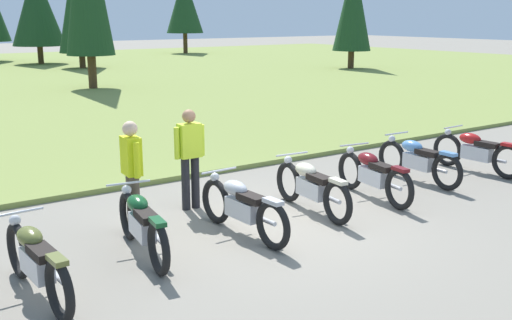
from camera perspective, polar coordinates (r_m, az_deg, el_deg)
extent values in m
plane|color=gray|center=(9.49, 2.08, -5.98)|extent=(140.00, 140.00, 0.00)
cylinder|color=#47331E|center=(37.14, 8.87, 9.20)|extent=(0.36, 0.36, 1.15)
cone|color=#193D1E|center=(37.06, 9.05, 14.19)|extent=(2.25, 2.25, 5.32)
cylinder|color=#47331E|center=(42.63, -19.50, 9.20)|extent=(0.36, 0.36, 1.26)
cone|color=#193D1E|center=(42.56, -19.83, 13.39)|extent=(3.33, 3.33, 4.99)
cylinder|color=#47331E|center=(52.37, -6.62, 10.76)|extent=(0.36, 0.36, 1.76)
cone|color=#193D1E|center=(52.33, -6.72, 14.38)|extent=(3.05, 3.05, 4.85)
cylinder|color=#47331E|center=(27.42, -15.06, 7.88)|extent=(0.36, 0.36, 1.51)
cylinder|color=#47331E|center=(38.40, -15.93, 8.88)|extent=(0.36, 0.36, 1.01)
torus|color=black|center=(8.05, -21.35, -7.88)|extent=(0.13, 0.70, 0.70)
torus|color=black|center=(6.81, -17.90, -11.52)|extent=(0.13, 0.70, 0.70)
cube|color=silver|center=(7.40, -19.81, -9.19)|extent=(0.23, 0.65, 0.28)
ellipsoid|color=brown|center=(7.47, -20.41, -6.75)|extent=(0.28, 0.49, 0.22)
cube|color=black|center=(7.13, -19.39, -8.14)|extent=(0.24, 0.49, 0.10)
cube|color=brown|center=(6.67, -18.11, -8.86)|extent=(0.15, 0.33, 0.06)
cylinder|color=silver|center=(7.79, -21.45, -4.60)|extent=(0.62, 0.06, 0.03)
sphere|color=silver|center=(7.94, -21.62, -5.27)|extent=(0.14, 0.14, 0.14)
cylinder|color=silver|center=(7.21, -17.92, -10.50)|extent=(0.10, 0.55, 0.07)
torus|color=black|center=(8.94, -11.86, -5.12)|extent=(0.20, 0.71, 0.70)
torus|color=black|center=(7.67, -9.09, -8.13)|extent=(0.20, 0.71, 0.70)
cube|color=silver|center=(8.29, -10.60, -6.19)|extent=(0.29, 0.66, 0.28)
ellipsoid|color=#144C23|center=(8.37, -11.03, -4.00)|extent=(0.32, 0.51, 0.22)
cube|color=black|center=(8.02, -10.22, -5.18)|extent=(0.29, 0.51, 0.10)
cube|color=#144C23|center=(7.56, -9.19, -5.73)|extent=(0.18, 0.34, 0.06)
cylinder|color=silver|center=(8.71, -11.85, -2.12)|extent=(0.62, 0.12, 0.03)
sphere|color=silver|center=(8.85, -12.01, -2.75)|extent=(0.14, 0.14, 0.14)
cylinder|color=silver|center=(8.09, -9.01, -7.37)|extent=(0.15, 0.55, 0.07)
torus|color=black|center=(9.44, -3.77, -3.87)|extent=(0.13, 0.70, 0.70)
torus|color=black|center=(8.37, 1.59, -6.13)|extent=(0.13, 0.70, 0.70)
cube|color=silver|center=(8.88, -1.26, -4.63)|extent=(0.23, 0.65, 0.28)
ellipsoid|color=#B7B7BC|center=(8.93, -1.95, -2.64)|extent=(0.28, 0.49, 0.22)
cube|color=black|center=(8.64, -0.41, -3.60)|extent=(0.24, 0.49, 0.10)
cube|color=#B7B7BC|center=(8.26, 1.60, -3.90)|extent=(0.15, 0.33, 0.06)
cylinder|color=silver|center=(9.22, -3.48, -0.99)|extent=(0.62, 0.06, 0.03)
sphere|color=silver|center=(9.35, -3.88, -1.62)|extent=(0.14, 0.14, 0.14)
cylinder|color=silver|center=(8.76, 0.65, -5.56)|extent=(0.09, 0.55, 0.07)
torus|color=black|center=(10.53, 3.06, -2.04)|extent=(0.17, 0.71, 0.70)
torus|color=black|center=(9.43, 7.63, -3.99)|extent=(0.17, 0.71, 0.70)
cube|color=silver|center=(9.95, 5.22, -2.69)|extent=(0.26, 0.66, 0.28)
ellipsoid|color=beige|center=(10.02, 4.67, -0.90)|extent=(0.30, 0.50, 0.22)
cube|color=black|center=(9.72, 5.98, -1.75)|extent=(0.26, 0.50, 0.10)
cube|color=beige|center=(9.33, 7.69, -2.00)|extent=(0.17, 0.33, 0.06)
cylinder|color=silver|center=(10.32, 3.39, 0.56)|extent=(0.62, 0.09, 0.03)
sphere|color=silver|center=(10.45, 3.03, -0.01)|extent=(0.14, 0.14, 0.14)
cylinder|color=silver|center=(9.83, 6.87, -3.55)|extent=(0.12, 0.55, 0.07)
torus|color=black|center=(11.41, 8.80, -0.97)|extent=(0.20, 0.71, 0.70)
torus|color=black|center=(10.34, 13.26, -2.68)|extent=(0.20, 0.71, 0.70)
cube|color=silver|center=(10.85, 10.93, -1.53)|extent=(0.29, 0.66, 0.28)
ellipsoid|color=maroon|center=(10.92, 10.42, 0.10)|extent=(0.33, 0.51, 0.22)
cube|color=black|center=(10.63, 11.70, -0.65)|extent=(0.29, 0.51, 0.10)
cube|color=maroon|center=(10.25, 13.36, -0.85)|extent=(0.19, 0.34, 0.06)
cylinder|color=silver|center=(11.21, 9.18, 1.44)|extent=(0.62, 0.12, 0.03)
sphere|color=silver|center=(11.34, 8.81, 0.91)|extent=(0.14, 0.14, 0.14)
cylinder|color=silver|center=(10.73, 12.47, -2.32)|extent=(0.15, 0.55, 0.07)
torus|color=black|center=(12.61, 12.57, 0.24)|extent=(0.12, 0.70, 0.70)
torus|color=black|center=(11.71, 17.44, -1.07)|extent=(0.12, 0.70, 0.70)
cube|color=silver|center=(12.14, 14.93, -0.16)|extent=(0.22, 0.65, 0.28)
ellipsoid|color=#598CC6|center=(12.20, 14.38, 1.28)|extent=(0.28, 0.49, 0.22)
cube|color=black|center=(11.95, 15.77, 0.66)|extent=(0.24, 0.49, 0.10)
cube|color=#598CC6|center=(11.63, 17.56, 0.55)|extent=(0.15, 0.32, 0.06)
cylinder|color=silver|center=(12.44, 13.02, 2.44)|extent=(0.62, 0.05, 0.03)
sphere|color=silver|center=(12.55, 12.60, 1.94)|extent=(0.14, 0.14, 0.14)
cylinder|color=silver|center=(12.07, 16.40, -0.82)|extent=(0.09, 0.55, 0.07)
torus|color=black|center=(13.65, 17.48, 0.92)|extent=(0.13, 0.70, 0.70)
torus|color=black|center=(12.92, 22.52, -0.16)|extent=(0.13, 0.70, 0.70)
cube|color=silver|center=(13.26, 19.95, 0.61)|extent=(0.23, 0.65, 0.28)
ellipsoid|color=#AD1919|center=(13.30, 19.39, 1.92)|extent=(0.28, 0.49, 0.22)
cube|color=black|center=(13.11, 20.83, 1.37)|extent=(0.24, 0.49, 0.10)
cube|color=#AD1919|center=(12.86, 22.66, 1.31)|extent=(0.15, 0.33, 0.06)
cylinder|color=silver|center=(13.50, 17.97, 2.96)|extent=(0.62, 0.06, 0.03)
sphere|color=silver|center=(13.59, 17.52, 2.50)|extent=(0.14, 0.14, 0.14)
cylinder|color=silver|center=(13.25, 21.33, 0.03)|extent=(0.10, 0.55, 0.07)
cylinder|color=#4C4233|center=(9.28, -11.57, -3.83)|extent=(0.14, 0.14, 0.88)
cylinder|color=#4C4233|center=(9.12, -11.20, -4.13)|extent=(0.14, 0.14, 0.88)
cube|color=#D8EA19|center=(9.02, -11.60, 0.39)|extent=(0.25, 0.38, 0.56)
sphere|color=beige|center=(8.94, -11.71, 2.89)|extent=(0.22, 0.22, 0.22)
cylinder|color=#D8EA19|center=(9.24, -12.05, 0.55)|extent=(0.09, 0.09, 0.52)
cylinder|color=#D8EA19|center=(8.81, -11.10, -0.02)|extent=(0.09, 0.09, 0.52)
cylinder|color=black|center=(10.19, -5.70, -2.08)|extent=(0.14, 0.14, 0.88)
cylinder|color=black|center=(10.11, -6.59, -2.23)|extent=(0.14, 0.14, 0.88)
cube|color=#C6E52D|center=(9.98, -6.24, 1.83)|extent=(0.36, 0.22, 0.56)
sphere|color=#9E7051|center=(9.91, -6.30, 4.10)|extent=(0.22, 0.22, 0.22)
cylinder|color=#C6E52D|center=(10.10, -5.09, 1.87)|extent=(0.09, 0.09, 0.52)
cylinder|color=#C6E52D|center=(9.88, -7.42, 1.56)|extent=(0.09, 0.09, 0.52)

